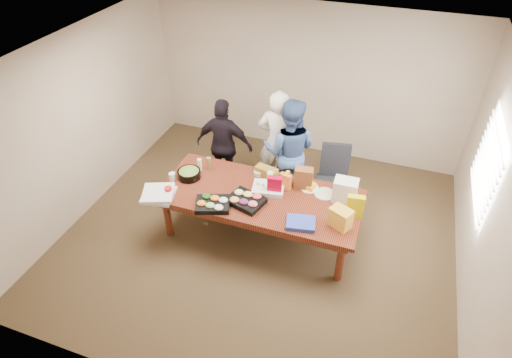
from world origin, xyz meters
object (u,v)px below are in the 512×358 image
at_px(person_right, 289,151).
at_px(salad_bowl, 189,174).
at_px(conference_table, 260,215).
at_px(office_chair, 331,182).
at_px(sheet_cake, 268,189).
at_px(person_center, 278,142).

relative_size(person_right, salad_bowl, 5.11).
relative_size(conference_table, person_right, 1.62).
distance_m(office_chair, person_right, 0.79).
distance_m(conference_table, office_chair, 1.23).
xyz_separation_m(conference_table, sheet_cake, (0.08, 0.12, 0.41)).
bearing_deg(person_center, office_chair, 159.59).
distance_m(person_center, sheet_cake, 1.08).
bearing_deg(sheet_cake, person_right, 76.54).
relative_size(sheet_cake, salad_bowl, 1.28).
bearing_deg(person_right, sheet_cake, 80.54).
xyz_separation_m(conference_table, person_right, (0.12, 1.02, 0.49)).
bearing_deg(office_chair, person_center, 151.65).
bearing_deg(salad_bowl, person_center, 49.21).
relative_size(conference_table, office_chair, 2.69).
relative_size(person_center, sheet_cake, 4.05).
height_order(person_right, sheet_cake, person_right).
bearing_deg(person_right, salad_bowl, 32.03).
xyz_separation_m(office_chair, sheet_cake, (-0.75, -0.78, 0.27)).
height_order(conference_table, salad_bowl, salad_bowl).
height_order(conference_table, person_right, person_right).
bearing_deg(conference_table, salad_bowl, 177.91).
relative_size(office_chair, person_right, 0.60).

